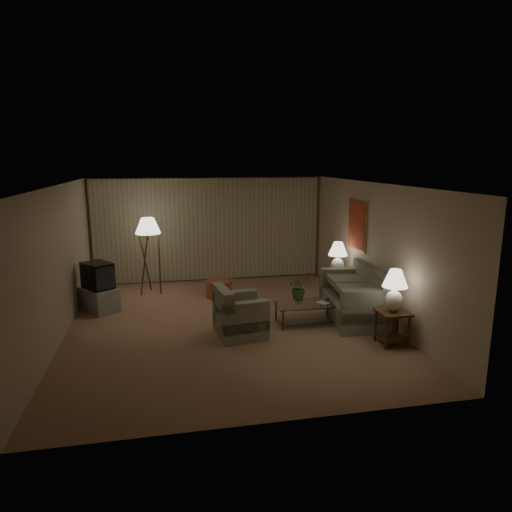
# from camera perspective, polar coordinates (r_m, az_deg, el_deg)

# --- Properties ---
(ground) EXTENTS (7.00, 7.00, 0.00)m
(ground) POSITION_cam_1_polar(r_m,az_deg,el_deg) (9.03, -3.55, -8.44)
(ground) COLOR #A27259
(ground) RESTS_ON ground
(room_shell) EXTENTS (6.04, 7.02, 2.72)m
(room_shell) POSITION_cam_1_polar(r_m,az_deg,el_deg) (10.06, -4.75, 3.95)
(room_shell) COLOR #C4B496
(room_shell) RESTS_ON ground
(sofa) EXTENTS (2.09, 1.37, 0.83)m
(sofa) POSITION_cam_1_polar(r_m,az_deg,el_deg) (9.36, 12.01, -5.26)
(sofa) COLOR gray
(sofa) RESTS_ON ground
(armchair) EXTENTS (1.08, 1.05, 0.73)m
(armchair) POSITION_cam_1_polar(r_m,az_deg,el_deg) (8.34, -1.98, -7.53)
(armchair) COLOR gray
(armchair) RESTS_ON ground
(side_table_near) EXTENTS (0.51, 0.51, 0.60)m
(side_table_near) POSITION_cam_1_polar(r_m,az_deg,el_deg) (8.28, 16.69, -7.89)
(side_table_near) COLOR #3B2110
(side_table_near) RESTS_ON ground
(side_table_far) EXTENTS (0.51, 0.43, 0.60)m
(side_table_far) POSITION_cam_1_polar(r_m,az_deg,el_deg) (10.53, 10.07, -3.33)
(side_table_far) COLOR #3B2110
(side_table_far) RESTS_ON ground
(table_lamp_near) EXTENTS (0.43, 0.43, 0.74)m
(table_lamp_near) POSITION_cam_1_polar(r_m,az_deg,el_deg) (8.09, 16.96, -3.71)
(table_lamp_near) COLOR white
(table_lamp_near) RESTS_ON side_table_near
(table_lamp_far) EXTENTS (0.43, 0.43, 0.74)m
(table_lamp_far) POSITION_cam_1_polar(r_m,az_deg,el_deg) (10.38, 10.20, 0.07)
(table_lamp_far) COLOR white
(table_lamp_far) RESTS_ON side_table_far
(coffee_table) EXTENTS (1.21, 0.66, 0.41)m
(coffee_table) POSITION_cam_1_polar(r_m,az_deg,el_deg) (8.97, 6.29, -6.75)
(coffee_table) COLOR silver
(coffee_table) RESTS_ON ground
(tv_cabinet) EXTENTS (1.33, 1.32, 0.50)m
(tv_cabinet) POSITION_cam_1_polar(r_m,az_deg,el_deg) (10.23, -18.99, -5.15)
(tv_cabinet) COLOR #979799
(tv_cabinet) RESTS_ON ground
(crt_tv) EXTENTS (1.07, 1.06, 0.55)m
(crt_tv) POSITION_cam_1_polar(r_m,az_deg,el_deg) (10.09, -19.19, -2.31)
(crt_tv) COLOR black
(crt_tv) RESTS_ON tv_cabinet
(floor_lamp) EXTENTS (0.59, 0.59, 1.82)m
(floor_lamp) POSITION_cam_1_polar(r_m,az_deg,el_deg) (11.04, -13.20, 0.21)
(floor_lamp) COLOR #3B2110
(floor_lamp) RESTS_ON ground
(ottoman) EXTENTS (0.76, 0.76, 0.40)m
(ottoman) POSITION_cam_1_polar(r_m,az_deg,el_deg) (10.66, -4.66, -4.11)
(ottoman) COLOR brown
(ottoman) RESTS_ON ground
(vase) EXTENTS (0.18, 0.18, 0.15)m
(vase) POSITION_cam_1_polar(r_m,az_deg,el_deg) (8.86, 5.40, -5.53)
(vase) COLOR silver
(vase) RESTS_ON coffee_table
(flowers) EXTENTS (0.45, 0.40, 0.46)m
(flowers) POSITION_cam_1_polar(r_m,az_deg,el_deg) (8.77, 5.44, -3.64)
(flowers) COLOR #3B6D30
(flowers) RESTS_ON vase
(book) EXTENTS (0.27, 0.28, 0.02)m
(book) POSITION_cam_1_polar(r_m,az_deg,el_deg) (8.91, 8.05, -5.94)
(book) COLOR olive
(book) RESTS_ON coffee_table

